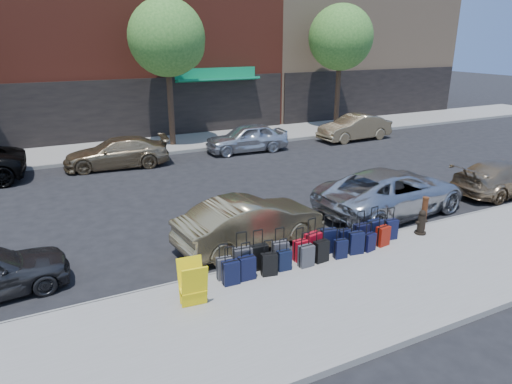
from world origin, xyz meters
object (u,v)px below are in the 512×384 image
suitcase_front_5 (313,245)px  bollard (424,213)px  fire_hydrant (421,223)px  display_rack (193,284)px  car_near_3 (505,178)px  car_far_2 (247,138)px  car_far_1 (117,153)px  tree_center (170,40)px  car_far_3 (355,127)px  car_near_1 (250,222)px  car_near_2 (392,191)px  tree_right (343,39)px

suitcase_front_5 → bollard: size_ratio=1.03×
fire_hydrant → display_rack: (-7.09, -0.58, 0.15)m
car_near_3 → car_far_2: car_far_2 is taller
bollard → car_far_1: 13.35m
tree_center → car_far_3: tree_center is taller
tree_center → bollard: tree_center is taller
tree_center → display_rack: (-4.17, -15.03, -4.78)m
car_near_1 → car_near_2: 5.27m
display_rack → car_far_1: (0.66, 12.32, 0.03)m
tree_right → fire_hydrant: bearing=-117.7°
car_far_1 → car_far_2: bearing=97.1°
tree_center → car_near_1: size_ratio=1.72×
car_near_2 → bollard: bearing=162.5°
suitcase_front_5 → car_far_2: bearing=61.9°
fire_hydrant → tree_center: bearing=108.9°
tree_center → fire_hydrant: 15.55m
display_rack → car_far_3: 18.38m
car_far_1 → car_far_2: car_far_2 is taller
fire_hydrant → car_near_1: 4.95m
tree_right → car_far_2: 9.29m
suitcase_front_5 → car_near_2: bearing=12.2°
fire_hydrant → display_rack: size_ratio=0.74×
display_rack → tree_center: bearing=79.5°
tree_center → car_far_2: tree_center is taller
suitcase_front_5 → car_near_2: 4.62m
bollard → car_near_3: (5.49, 1.40, -0.05)m
car_far_1 → tree_center: bearing=134.3°
car_near_2 → car_far_1: car_near_2 is taller
bollard → car_far_2: bearing=91.3°
car_far_1 → tree_right: bearing=107.5°
car_far_3 → car_near_3: bearing=-7.0°
car_near_1 → car_near_2: size_ratio=0.79×
car_near_2 → car_far_2: 9.85m
tree_center → suitcase_front_5: 15.13m
tree_center → car_far_1: 6.50m
fire_hydrant → car_near_3: car_near_3 is taller
fire_hydrant → car_far_3: bearing=67.7°
bollard → tree_right: bearing=62.9°
car_near_2 → car_far_3: size_ratio=1.24×
tree_right → car_far_3: (-0.92, -2.83, -4.70)m
tree_right → car_far_2: (-7.56, -2.65, -4.70)m
bollard → car_near_1: bearing=162.3°
car_far_2 → bollard: bearing=4.5°
tree_center → car_far_2: bearing=-42.1°
bollard → tree_center: bearing=102.6°
tree_center → suitcase_front_5: size_ratio=6.96×
suitcase_front_5 → fire_hydrant: bearing=-13.4°
car_near_2 → car_near_3: (5.12, -0.38, -0.12)m
display_rack → car_near_3: size_ratio=0.23×
car_near_3 → car_far_2: bearing=30.5°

